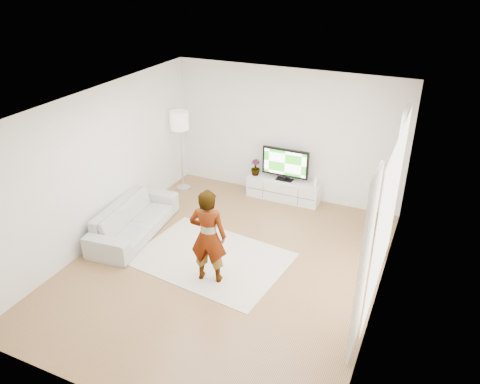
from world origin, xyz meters
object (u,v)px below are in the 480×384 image
at_px(rug, 211,258).
at_px(floor_lamp, 180,124).
at_px(television, 285,163).
at_px(player, 208,236).
at_px(media_console, 284,189).
at_px(sofa, 134,219).

relative_size(rug, floor_lamp, 1.41).
distance_m(television, player, 3.22).
xyz_separation_m(media_console, sofa, (-2.10, -2.53, 0.09)).
relative_size(player, sofa, 0.76).
bearing_deg(media_console, rug, -98.31).
relative_size(media_console, sofa, 0.73).
bearing_deg(floor_lamp, rug, -49.82).
distance_m(rug, sofa, 1.75).
bearing_deg(floor_lamp, media_console, 11.17).
bearing_deg(rug, sofa, 175.13).
bearing_deg(rug, player, -64.93).
xyz_separation_m(player, sofa, (-1.96, 0.66, -0.51)).
xyz_separation_m(media_console, player, (-0.15, -3.19, 0.60)).
height_order(rug, player, player).
bearing_deg(sofa, media_console, -45.53).
distance_m(player, sofa, 2.13).
xyz_separation_m(rug, player, (0.24, -0.52, 0.82)).
relative_size(television, rug, 0.40).
relative_size(television, player, 0.63).
relative_size(player, floor_lamp, 0.90).
relative_size(television, floor_lamp, 0.56).
height_order(rug, sofa, sofa).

